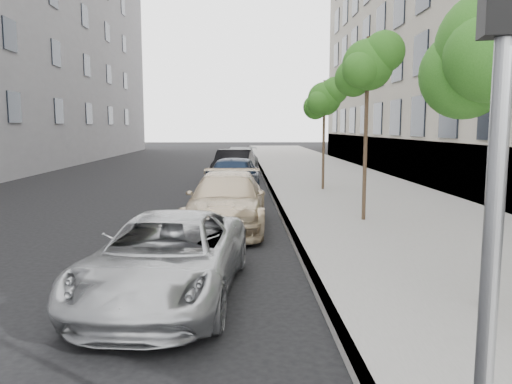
{
  "coord_description": "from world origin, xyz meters",
  "views": [
    {
      "loc": [
        -0.02,
        -4.8,
        2.55
      ],
      "look_at": [
        0.23,
        3.24,
        1.5
      ],
      "focal_mm": 35.0,
      "sensor_mm": 36.0,
      "label": 1
    }
  ],
  "objects_px": {
    "minivan": "(167,257)",
    "suv": "(227,201)",
    "tree_near": "(500,48)",
    "signal_pole": "(496,186)",
    "tree_mid": "(369,65)",
    "tree_far": "(325,99)",
    "sedan_rear": "(239,159)",
    "sedan_black": "(234,166)",
    "sedan_blue": "(233,177)"
  },
  "relations": [
    {
      "from": "minivan",
      "to": "suv",
      "type": "bearing_deg",
      "value": 87.46
    },
    {
      "from": "tree_near",
      "to": "signal_pole",
      "type": "bearing_deg",
      "value": -117.05
    },
    {
      "from": "tree_mid",
      "to": "tree_far",
      "type": "distance_m",
      "value": 6.52
    },
    {
      "from": "minivan",
      "to": "sedan_rear",
      "type": "bearing_deg",
      "value": 92.99
    },
    {
      "from": "signal_pole",
      "to": "suv",
      "type": "height_order",
      "value": "signal_pole"
    },
    {
      "from": "signal_pole",
      "to": "minivan",
      "type": "distance_m",
      "value": 5.59
    },
    {
      "from": "tree_far",
      "to": "signal_pole",
      "type": "bearing_deg",
      "value": -96.55
    },
    {
      "from": "suv",
      "to": "minivan",
      "type": "bearing_deg",
      "value": -95.77
    },
    {
      "from": "tree_near",
      "to": "tree_far",
      "type": "bearing_deg",
      "value": 90.0
    },
    {
      "from": "signal_pole",
      "to": "sedan_rear",
      "type": "bearing_deg",
      "value": 104.47
    },
    {
      "from": "tree_mid",
      "to": "tree_far",
      "type": "bearing_deg",
      "value": 90.0
    },
    {
      "from": "signal_pole",
      "to": "sedan_black",
      "type": "distance_m",
      "value": 21.04
    },
    {
      "from": "tree_far",
      "to": "suv",
      "type": "height_order",
      "value": "tree_far"
    },
    {
      "from": "tree_near",
      "to": "sedan_black",
      "type": "relative_size",
      "value": 0.96
    },
    {
      "from": "sedan_blue",
      "to": "minivan",
      "type": "bearing_deg",
      "value": -88.32
    },
    {
      "from": "minivan",
      "to": "sedan_black",
      "type": "height_order",
      "value": "sedan_black"
    },
    {
      "from": "tree_near",
      "to": "sedan_blue",
      "type": "relative_size",
      "value": 0.97
    },
    {
      "from": "signal_pole",
      "to": "minivan",
      "type": "bearing_deg",
      "value": 128.48
    },
    {
      "from": "sedan_black",
      "to": "sedan_rear",
      "type": "height_order",
      "value": "sedan_black"
    },
    {
      "from": "signal_pole",
      "to": "suv",
      "type": "bearing_deg",
      "value": 110.96
    },
    {
      "from": "minivan",
      "to": "sedan_black",
      "type": "xyz_separation_m",
      "value": [
        0.79,
        16.16,
        0.12
      ]
    },
    {
      "from": "tree_mid",
      "to": "minivan",
      "type": "xyz_separation_m",
      "value": [
        -4.36,
        -5.51,
        -3.48
      ]
    },
    {
      "from": "sedan_blue",
      "to": "suv",
      "type": "bearing_deg",
      "value": -84.59
    },
    {
      "from": "tree_near",
      "to": "sedan_black",
      "type": "height_order",
      "value": "tree_near"
    },
    {
      "from": "minivan",
      "to": "sedan_rear",
      "type": "relative_size",
      "value": 0.94
    },
    {
      "from": "signal_pole",
      "to": "sedan_black",
      "type": "xyz_separation_m",
      "value": [
        -1.64,
        20.92,
        -1.51
      ]
    },
    {
      "from": "minivan",
      "to": "sedan_black",
      "type": "distance_m",
      "value": 16.18
    },
    {
      "from": "tree_near",
      "to": "suv",
      "type": "xyz_separation_m",
      "value": [
        -3.6,
        6.21,
        -2.84
      ]
    },
    {
      "from": "signal_pole",
      "to": "minivan",
      "type": "relative_size",
      "value": 0.76
    },
    {
      "from": "suv",
      "to": "sedan_rear",
      "type": "distance_m",
      "value": 16.37
    },
    {
      "from": "tree_mid",
      "to": "signal_pole",
      "type": "height_order",
      "value": "tree_mid"
    },
    {
      "from": "sedan_blue",
      "to": "sedan_black",
      "type": "bearing_deg",
      "value": 96.38
    },
    {
      "from": "tree_far",
      "to": "sedan_blue",
      "type": "xyz_separation_m",
      "value": [
        -3.54,
        -1.27,
        -2.86
      ]
    },
    {
      "from": "tree_far",
      "to": "sedan_rear",
      "type": "bearing_deg",
      "value": 109.16
    },
    {
      "from": "sedan_blue",
      "to": "sedan_rear",
      "type": "distance_m",
      "value": 10.84
    },
    {
      "from": "tree_mid",
      "to": "minivan",
      "type": "relative_size",
      "value": 1.07
    },
    {
      "from": "suv",
      "to": "sedan_black",
      "type": "height_order",
      "value": "sedan_black"
    },
    {
      "from": "tree_mid",
      "to": "tree_far",
      "type": "height_order",
      "value": "tree_mid"
    },
    {
      "from": "tree_mid",
      "to": "tree_near",
      "type": "bearing_deg",
      "value": -90.0
    },
    {
      "from": "suv",
      "to": "sedan_rear",
      "type": "height_order",
      "value": "suv"
    },
    {
      "from": "sedan_blue",
      "to": "sedan_black",
      "type": "height_order",
      "value": "sedan_blue"
    },
    {
      "from": "tree_mid",
      "to": "sedan_blue",
      "type": "xyz_separation_m",
      "value": [
        -3.54,
        5.23,
        -3.34
      ]
    },
    {
      "from": "sedan_blue",
      "to": "sedan_rear",
      "type": "bearing_deg",
      "value": 94.93
    },
    {
      "from": "tree_near",
      "to": "minivan",
      "type": "distance_m",
      "value": 5.34
    },
    {
      "from": "tree_near",
      "to": "minivan",
      "type": "relative_size",
      "value": 0.97
    },
    {
      "from": "tree_near",
      "to": "tree_far",
      "type": "height_order",
      "value": "tree_near"
    },
    {
      "from": "suv",
      "to": "sedan_black",
      "type": "xyz_separation_m",
      "value": [
        0.03,
        10.94,
        0.05
      ]
    },
    {
      "from": "tree_mid",
      "to": "sedan_blue",
      "type": "bearing_deg",
      "value": 124.06
    },
    {
      "from": "minivan",
      "to": "tree_far",
      "type": "bearing_deg",
      "value": 75.78
    },
    {
      "from": "tree_mid",
      "to": "signal_pole",
      "type": "relative_size",
      "value": 1.41
    }
  ]
}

